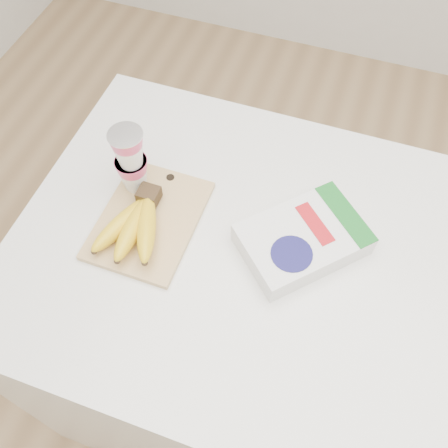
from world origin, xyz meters
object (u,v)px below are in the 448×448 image
Objects in this scene: table at (276,338)px; bananas at (135,224)px; cereal_box at (303,239)px; cutting_board at (149,220)px; yogurt_stack at (130,159)px.

table is 0.63m from bananas.
cereal_box is at bearing 14.37° from bananas.
table is 6.04× the size of bananas.
cutting_board is 1.39× the size of bananas.
cereal_box is (0.36, 0.09, -0.01)m from bananas.
cutting_board is at bearing 72.42° from bananas.
bananas is at bearing -65.72° from yogurt_stack.
yogurt_stack is (-0.06, 0.08, 0.10)m from cutting_board.
bananas is 0.14m from yogurt_stack.
bananas is (-0.36, -0.05, 0.52)m from table.
cutting_board is 0.14m from yogurt_stack.
bananas is at bearing -121.87° from cereal_box.
yogurt_stack reaches higher than table.
cutting_board is 1.64× the size of yogurt_stack.
table is 0.51m from cereal_box.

